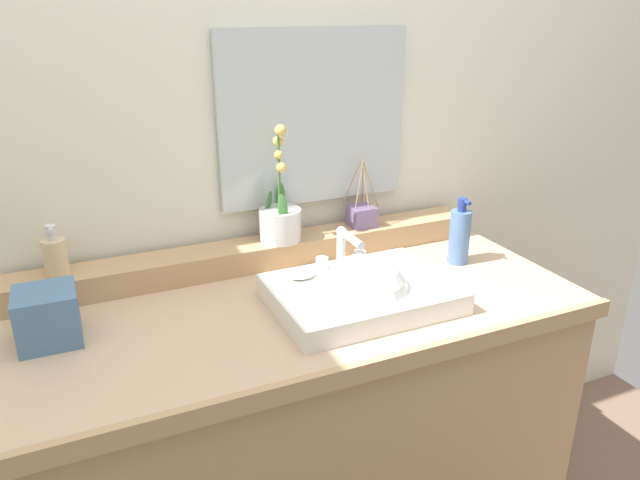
{
  "coord_description": "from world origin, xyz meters",
  "views": [
    {
      "loc": [
        -0.5,
        -1.26,
        1.59
      ],
      "look_at": [
        0.06,
        -0.02,
        1.06
      ],
      "focal_mm": 33.72,
      "sensor_mm": 36.0,
      "label": 1
    }
  ],
  "objects_px": {
    "soap_dispenser": "(55,255)",
    "lotion_bottle": "(460,235)",
    "soap_bar": "(302,274)",
    "tissue_box": "(48,316)",
    "sink_basin": "(363,297)",
    "reed_diffuser": "(362,216)",
    "potted_plant": "(280,218)"
  },
  "relations": [
    {
      "from": "sink_basin",
      "to": "tissue_box",
      "type": "bearing_deg",
      "value": 169.15
    },
    {
      "from": "soap_dispenser",
      "to": "reed_diffuser",
      "type": "height_order",
      "value": "reed_diffuser"
    },
    {
      "from": "sink_basin",
      "to": "lotion_bottle",
      "type": "xyz_separation_m",
      "value": [
        0.38,
        0.12,
        0.06
      ]
    },
    {
      "from": "lotion_bottle",
      "to": "tissue_box",
      "type": "bearing_deg",
      "value": 179.4
    },
    {
      "from": "soap_bar",
      "to": "soap_dispenser",
      "type": "height_order",
      "value": "soap_dispenser"
    },
    {
      "from": "potted_plant",
      "to": "soap_dispenser",
      "type": "distance_m",
      "value": 0.59
    },
    {
      "from": "sink_basin",
      "to": "reed_diffuser",
      "type": "height_order",
      "value": "reed_diffuser"
    },
    {
      "from": "sink_basin",
      "to": "lotion_bottle",
      "type": "distance_m",
      "value": 0.4
    },
    {
      "from": "reed_diffuser",
      "to": "lotion_bottle",
      "type": "relative_size",
      "value": 1.14
    },
    {
      "from": "lotion_bottle",
      "to": "tissue_box",
      "type": "xyz_separation_m",
      "value": [
        -1.09,
        0.01,
        -0.02
      ]
    },
    {
      "from": "potted_plant",
      "to": "tissue_box",
      "type": "height_order",
      "value": "potted_plant"
    },
    {
      "from": "potted_plant",
      "to": "soap_bar",
      "type": "bearing_deg",
      "value": -97.78
    },
    {
      "from": "sink_basin",
      "to": "soap_bar",
      "type": "distance_m",
      "value": 0.16
    },
    {
      "from": "potted_plant",
      "to": "reed_diffuser",
      "type": "distance_m",
      "value": 0.27
    },
    {
      "from": "lotion_bottle",
      "to": "sink_basin",
      "type": "bearing_deg",
      "value": -161.74
    },
    {
      "from": "sink_basin",
      "to": "lotion_bottle",
      "type": "relative_size",
      "value": 2.26
    },
    {
      "from": "sink_basin",
      "to": "soap_dispenser",
      "type": "bearing_deg",
      "value": 152.97
    },
    {
      "from": "reed_diffuser",
      "to": "tissue_box",
      "type": "bearing_deg",
      "value": -166.99
    },
    {
      "from": "soap_dispenser",
      "to": "lotion_bottle",
      "type": "distance_m",
      "value": 1.08
    },
    {
      "from": "soap_bar",
      "to": "reed_diffuser",
      "type": "distance_m",
      "value": 0.39
    },
    {
      "from": "soap_bar",
      "to": "reed_diffuser",
      "type": "relative_size",
      "value": 0.32
    },
    {
      "from": "soap_bar",
      "to": "tissue_box",
      "type": "bearing_deg",
      "value": 176.32
    },
    {
      "from": "potted_plant",
      "to": "sink_basin",
      "type": "bearing_deg",
      "value": -75.21
    },
    {
      "from": "sink_basin",
      "to": "lotion_bottle",
      "type": "bearing_deg",
      "value": 18.26
    },
    {
      "from": "potted_plant",
      "to": "reed_diffuser",
      "type": "relative_size",
      "value": 1.5
    },
    {
      "from": "reed_diffuser",
      "to": "sink_basin",
      "type": "bearing_deg",
      "value": -117.31
    },
    {
      "from": "soap_dispenser",
      "to": "soap_bar",
      "type": "bearing_deg",
      "value": -23.96
    },
    {
      "from": "lotion_bottle",
      "to": "soap_bar",
      "type": "bearing_deg",
      "value": -176.95
    },
    {
      "from": "soap_dispenser",
      "to": "lotion_bottle",
      "type": "xyz_separation_m",
      "value": [
        1.06,
        -0.22,
        -0.04
      ]
    },
    {
      "from": "tissue_box",
      "to": "reed_diffuser",
      "type": "bearing_deg",
      "value": 13.01
    },
    {
      "from": "sink_basin",
      "to": "soap_dispenser",
      "type": "distance_m",
      "value": 0.77
    },
    {
      "from": "potted_plant",
      "to": "soap_dispenser",
      "type": "height_order",
      "value": "potted_plant"
    }
  ]
}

